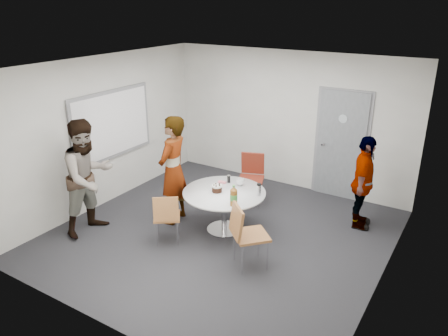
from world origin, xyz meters
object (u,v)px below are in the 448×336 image
Objects in this scene: chair_near_left at (167,214)px; person_right at (363,183)px; door at (341,145)px; chair_near_right at (245,230)px; person_main at (173,170)px; table at (225,197)px; chair_far at (252,173)px; whiteboard at (112,124)px; person_left at (88,177)px.

chair_near_left is 0.53× the size of person_right.
chair_near_right is at bearing -96.40° from door.
chair_near_left is 0.88m from person_main.
table is 1.23m from chair_far.
chair_far is at bearing 98.11° from table.
person_main is (1.51, -0.19, -0.52)m from whiteboard.
whiteboard reaches higher than chair_near_left.
person_right is at bearing -54.82° from door.
chair_near_left is at bearing -124.32° from table.
chair_near_left is 1.33m from chair_near_right.
person_left is 1.20× the size of person_right.
person_main is 1.35m from person_left.
chair_near_right is 1.84m from person_main.
door reaches higher than chair_near_right.
person_main is (-1.70, 0.60, 0.34)m from chair_near_right.
person_right is (0.71, -1.01, -0.24)m from door.
person_right reaches higher than chair_near_left.
chair_near_right is 2.32m from person_right.
person_right is at bearing 109.23° from person_main.
chair_near_left is at bearing -24.51° from whiteboard.
person_main is 3.12m from person_right.
person_left is (-2.98, -3.45, -0.08)m from door.
table is (-1.11, -2.33, -0.42)m from door.
door is at bearing -159.52° from chair_far.
door reaches higher than chair_far.
person_left reaches higher than chair_near_right.
door is 3.21m from person_main.
person_right is at bearing -51.51° from person_left.
door is 1.59× the size of table.
chair_near_left is 2.07m from chair_far.
door is 1.26m from person_right.
person_main is at bearing -7.08° from whiteboard.
door is at bearing -35.81° from person_left.
person_left is 4.43m from person_right.
table is at bearing 77.71° from chair_far.
person_right is at bearing 5.66° from chair_near_left.
door is 1.34× the size of person_right.
chair_near_left is (-0.56, -0.82, -0.10)m from table.
whiteboard is 1.02× the size of person_main.
chair_near_left is 0.89× the size of chair_far.
table is 1.07m from chair_near_right.
chair_near_right reaches higher than chair_near_left.
person_right reaches higher than table.
person_main is at bearing 108.52° from person_right.
chair_far is (0.38, 2.03, 0.07)m from chair_near_left.
person_left is at bearing -128.84° from chair_near_right.
whiteboard is 1.61m from person_main.
whiteboard is 4.51m from person_right.
door is at bearing 126.49° from chair_near_right.
person_left is at bearing -149.03° from table.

